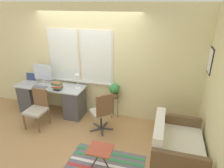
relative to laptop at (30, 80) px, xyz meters
The scene contains 17 objects.
ground_plane 1.79m from the laptop, 12.81° to the right, with size 14.00×14.00×0.00m, color tan.
wall_back_with_window 1.66m from the laptop, 11.25° to the left, with size 9.00×0.12×2.70m.
wall_right_with_picture 4.26m from the laptop, ahead, with size 0.08×9.00×2.70m.
desk 0.75m from the laptop, ahead, with size 1.76×0.58×0.76m.
laptop is the anchor object (origin of this frame).
monitor 0.46m from the laptop, ahead, with size 0.50×0.18×0.50m.
keyboard 0.48m from the laptop, 24.75° to the right, with size 0.37×0.12×0.02m.
mouse 0.72m from the laptop, 14.30° to the right, with size 0.04×0.07×0.03m.
desk_lamp 1.37m from the laptop, ahead, with size 0.13×0.13×0.37m.
book_stack 0.96m from the laptop, 13.37° to the right, with size 0.24×0.19×0.19m.
desk_chair_wooden 0.97m from the laptop, 46.36° to the right, with size 0.45×0.46×0.87m.
office_chair_swivel 2.20m from the laptop, 12.37° to the right, with size 0.57×0.57×0.95m.
couch_loveseat 3.83m from the laptop, 15.13° to the right, with size 0.85×1.19×0.80m.
plant_stand 2.25m from the laptop, ahead, with size 0.21×0.21×0.57m.
potted_plant 2.23m from the laptop, ahead, with size 0.25×0.25×0.32m.
floor_rug_striped 2.98m from the laptop, 29.77° to the right, with size 1.37×0.83×0.01m.
folding_stool 2.91m from the laptop, 32.08° to the right, with size 0.41×0.35×0.45m.
Camera 1 is at (1.81, -3.66, 2.71)m, focal length 32.00 mm.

